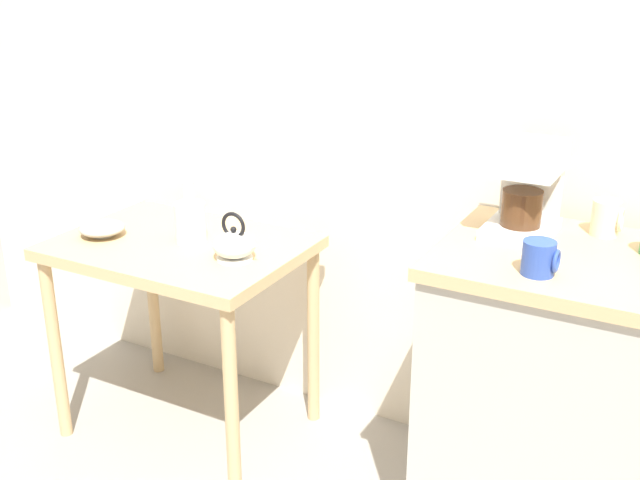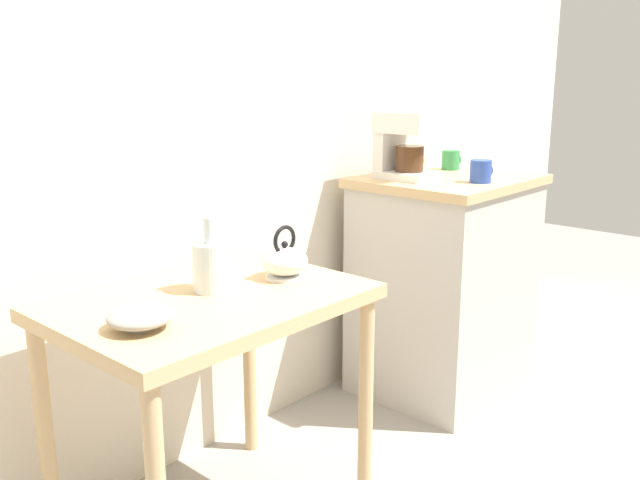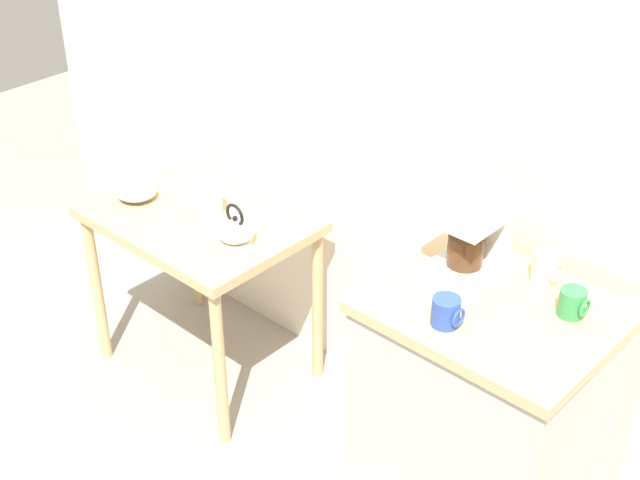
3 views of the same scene
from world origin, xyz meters
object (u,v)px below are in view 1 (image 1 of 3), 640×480
object	(u,v)px
bowl_stoneware	(102,228)
teakettle	(235,245)
mug_small_cream	(607,218)
mug_blue	(540,258)
glass_carafe_vase	(190,221)
coffee_maker	(527,183)

from	to	relation	value
bowl_stoneware	teakettle	xyz separation A→B (m)	(0.52, 0.04, 0.02)
mug_small_cream	mug_blue	size ratio (longest dim) A/B	1.14
glass_carafe_vase	teakettle	bearing A→B (deg)	-16.43
mug_blue	coffee_maker	bearing A→B (deg)	111.92
bowl_stoneware	coffee_maker	size ratio (longest dim) A/B	0.59
bowl_stoneware	coffee_maker	bearing A→B (deg)	9.39
teakettle	mug_small_cream	bearing A→B (deg)	14.53
bowl_stoneware	mug_blue	bearing A→B (deg)	-2.14
bowl_stoneware	teakettle	bearing A→B (deg)	4.10
glass_carafe_vase	coffee_maker	xyz separation A→B (m)	(1.07, 0.12, 0.25)
bowl_stoneware	teakettle	distance (m)	0.52
glass_carafe_vase	coffee_maker	world-z (taller)	coffee_maker
teakettle	glass_carafe_vase	distance (m)	0.23
teakettle	mug_blue	bearing A→B (deg)	-5.52
glass_carafe_vase	mug_blue	distance (m)	1.20
bowl_stoneware	coffee_maker	distance (m)	1.42
teakettle	mug_blue	xyz separation A→B (m)	(0.96, -0.09, 0.17)
mug_small_cream	mug_blue	bearing A→B (deg)	-104.33
bowl_stoneware	mug_small_cream	world-z (taller)	mug_small_cream
glass_carafe_vase	coffee_maker	distance (m)	1.10
mug_small_cream	mug_blue	world-z (taller)	mug_small_cream
bowl_stoneware	glass_carafe_vase	world-z (taller)	glass_carafe_vase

